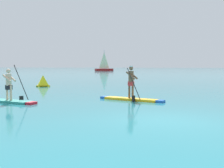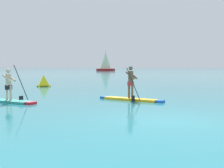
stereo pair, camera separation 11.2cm
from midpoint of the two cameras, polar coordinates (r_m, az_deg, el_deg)
name	(u,v)px [view 1 (the left image)]	position (r m, az deg, el deg)	size (l,w,h in m)	color
ground	(166,119)	(9.34, 10.76, -7.16)	(440.00, 440.00, 0.00)	teal
paddleboarder_near_left	(10,96)	(14.15, -20.52, -2.30)	(3.08, 1.23, 1.84)	teal
paddleboarder_mid_center	(131,93)	(14.10, 3.74, -1.91)	(3.50, 1.47, 1.78)	yellow
race_marker_buoy	(43,82)	(24.03, -14.14, 0.49)	(1.17, 1.17, 0.97)	yellow
sailboat_left_horizon	(104,68)	(93.31, -1.66, 3.29)	(5.74, 5.11, 6.93)	#A51E1E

